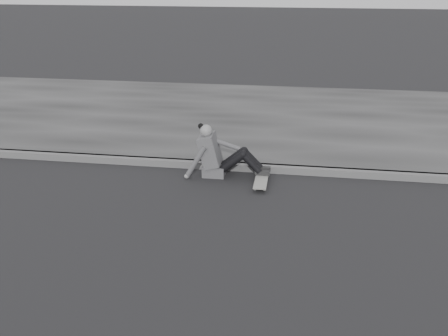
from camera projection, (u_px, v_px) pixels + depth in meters
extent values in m
plane|color=black|center=(341.00, 259.00, 5.89)|extent=(80.00, 80.00, 0.00)
cube|color=#525252|center=(331.00, 172.00, 8.23)|extent=(24.00, 0.16, 0.12)
cube|color=#323232|center=(325.00, 120.00, 11.00)|extent=(24.00, 6.00, 0.12)
cylinder|color=#969691|center=(255.00, 189.00, 7.69)|extent=(0.03, 0.05, 0.05)
cylinder|color=#969691|center=(265.00, 189.00, 7.67)|extent=(0.03, 0.05, 0.05)
cylinder|color=#969691|center=(258.00, 176.00, 8.16)|extent=(0.03, 0.05, 0.05)
cylinder|color=#969691|center=(267.00, 176.00, 8.14)|extent=(0.03, 0.05, 0.05)
cube|color=#2C2C2E|center=(260.00, 187.00, 7.67)|extent=(0.16, 0.04, 0.03)
cube|color=#2C2C2E|center=(263.00, 174.00, 8.14)|extent=(0.16, 0.04, 0.03)
cube|color=slate|center=(261.00, 179.00, 7.90)|extent=(0.20, 0.78, 0.02)
cube|color=#4B4B4D|center=(214.00, 170.00, 8.23)|extent=(0.36, 0.34, 0.18)
cube|color=#4B4B4D|center=(210.00, 150.00, 8.12)|extent=(0.37, 0.40, 0.57)
cube|color=#4B4B4D|center=(202.00, 143.00, 8.09)|extent=(0.14, 0.30, 0.20)
cylinder|color=gray|center=(207.00, 136.00, 8.03)|extent=(0.09, 0.09, 0.08)
sphere|color=gray|center=(206.00, 131.00, 8.00)|extent=(0.20, 0.20, 0.20)
sphere|color=black|center=(201.00, 126.00, 8.01)|extent=(0.09, 0.09, 0.09)
cylinder|color=black|center=(233.00, 162.00, 8.03)|extent=(0.43, 0.13, 0.39)
cylinder|color=black|center=(234.00, 158.00, 8.20)|extent=(0.43, 0.13, 0.39)
cylinder|color=black|center=(251.00, 163.00, 7.99)|extent=(0.35, 0.11, 0.36)
cylinder|color=black|center=(252.00, 159.00, 8.16)|extent=(0.35, 0.11, 0.36)
sphere|color=black|center=(243.00, 155.00, 7.96)|extent=(0.13, 0.13, 0.13)
sphere|color=black|center=(244.00, 151.00, 8.13)|extent=(0.13, 0.13, 0.13)
cube|color=black|center=(262.00, 173.00, 8.03)|extent=(0.24, 0.08, 0.07)
cube|color=black|center=(263.00, 169.00, 8.19)|extent=(0.24, 0.08, 0.07)
cylinder|color=#4B4B4D|center=(195.00, 162.00, 8.00)|extent=(0.38, 0.08, 0.58)
sphere|color=gray|center=(187.00, 176.00, 8.11)|extent=(0.08, 0.08, 0.08)
cylinder|color=#4B4B4D|center=(226.00, 144.00, 8.21)|extent=(0.48, 0.08, 0.21)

